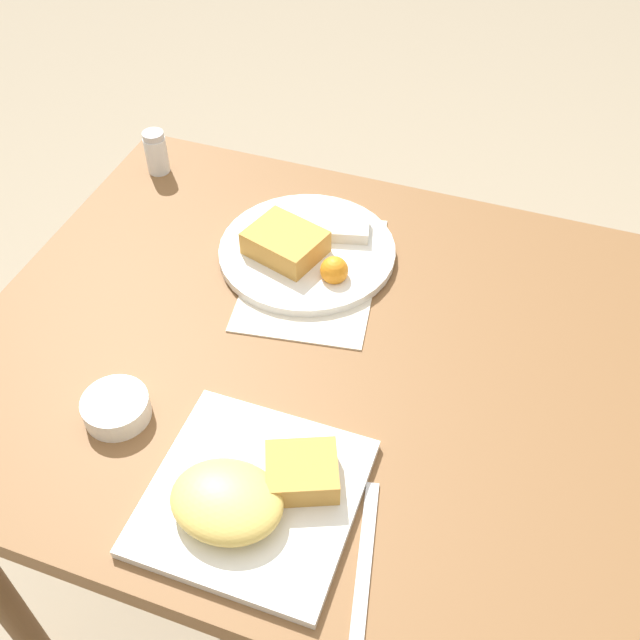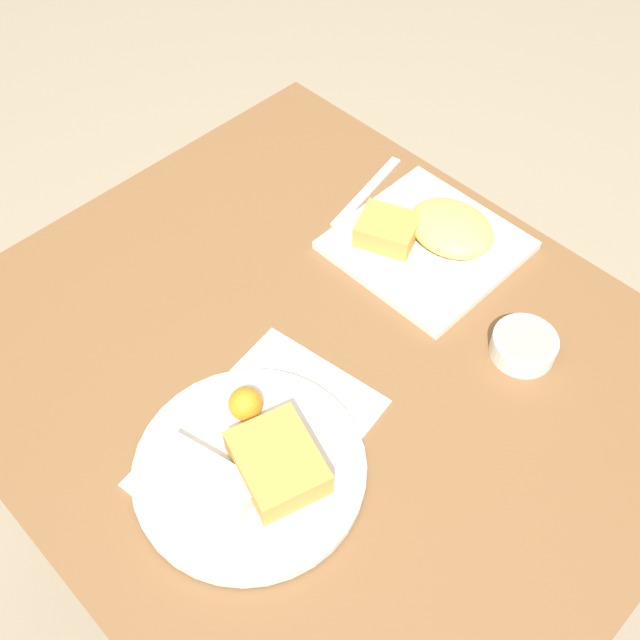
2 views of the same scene
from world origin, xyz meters
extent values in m
plane|color=gray|center=(0.00, 0.00, 0.00)|extent=(8.00, 8.00, 0.00)
cube|color=brown|center=(0.00, 0.00, 0.71)|extent=(0.96, 0.83, 0.04)
cylinder|color=brown|center=(-0.42, -0.36, 0.35)|extent=(0.05, 0.05, 0.69)
cylinder|color=brown|center=(0.42, -0.36, 0.35)|extent=(0.05, 0.05, 0.69)
cylinder|color=brown|center=(0.42, 0.36, 0.35)|extent=(0.05, 0.05, 0.69)
cube|color=beige|center=(-0.04, 0.14, 0.73)|extent=(0.24, 0.32, 0.00)
cube|color=white|center=(0.03, -0.26, 0.74)|extent=(0.25, 0.25, 0.01)
ellipsoid|color=#EAC660|center=(0.01, -0.29, 0.76)|extent=(0.14, 0.11, 0.04)
cube|color=gold|center=(0.08, -0.22, 0.76)|extent=(0.11, 0.10, 0.04)
cylinder|color=white|center=(-0.06, 0.18, 0.74)|extent=(0.29, 0.29, 0.01)
cube|color=gold|center=(-0.09, 0.16, 0.77)|extent=(0.14, 0.12, 0.04)
cube|color=silver|center=(-0.04, 0.23, 0.76)|extent=(0.14, 0.09, 0.02)
sphere|color=orange|center=(0.00, 0.13, 0.76)|extent=(0.04, 0.04, 0.04)
cylinder|color=white|center=(-0.19, -0.21, 0.74)|extent=(0.09, 0.09, 0.03)
cylinder|color=beige|center=(-0.19, -0.21, 0.76)|extent=(0.07, 0.07, 0.00)
cube|color=silver|center=(0.18, -0.29, 0.73)|extent=(0.05, 0.19, 0.00)
camera|label=1|loc=(0.26, -0.68, 1.54)|focal=42.00mm
camera|label=2|loc=(-0.42, 0.41, 1.57)|focal=42.00mm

